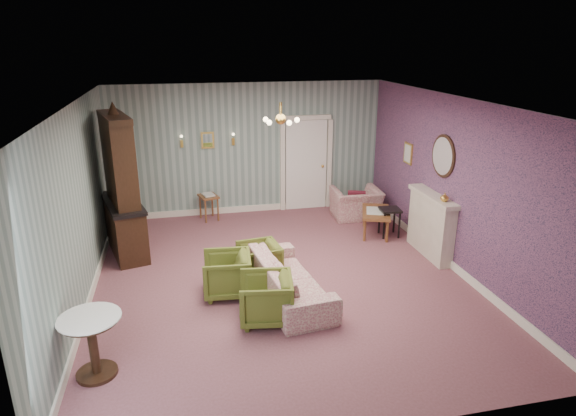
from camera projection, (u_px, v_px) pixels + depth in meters
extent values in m
plane|color=#814B55|center=(281.00, 279.00, 8.26)|extent=(7.00, 7.00, 0.00)
plane|color=white|center=(281.00, 102.00, 7.32)|extent=(7.00, 7.00, 0.00)
plane|color=slate|center=(249.00, 149.00, 11.02)|extent=(6.00, 0.00, 6.00)
plane|color=slate|center=(358.00, 308.00, 4.56)|extent=(6.00, 0.00, 6.00)
plane|color=slate|center=(78.00, 209.00, 7.18)|extent=(0.00, 7.00, 7.00)
plane|color=slate|center=(455.00, 184.00, 8.41)|extent=(0.00, 7.00, 7.00)
plane|color=#A45279|center=(454.00, 184.00, 8.40)|extent=(0.00, 7.00, 7.00)
imported|color=#565E20|center=(266.00, 297.00, 6.95)|extent=(0.78, 0.82, 0.75)
imported|color=#565E20|center=(227.00, 272.00, 7.67)|extent=(0.73, 0.77, 0.74)
imported|color=#565E20|center=(259.00, 259.00, 8.23)|extent=(0.68, 0.71, 0.66)
imported|color=#923A4F|center=(288.00, 272.00, 7.58)|extent=(0.88, 2.19, 0.83)
imported|color=#923A4F|center=(356.00, 199.00, 10.92)|extent=(1.04, 0.70, 0.89)
imported|color=gold|center=(445.00, 197.00, 8.44)|extent=(0.15, 0.15, 0.15)
cube|color=maroon|center=(356.00, 199.00, 10.76)|extent=(0.41, 0.28, 0.39)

